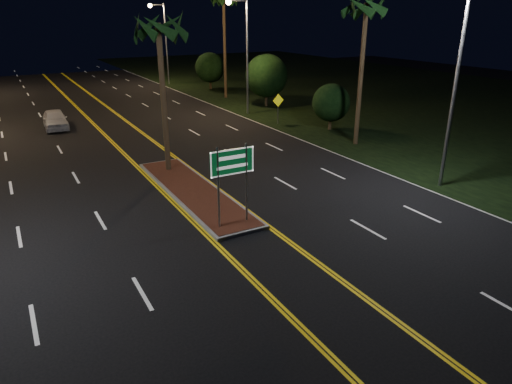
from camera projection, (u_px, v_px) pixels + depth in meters
ground at (270, 257)px, 15.86m from camera, size 120.00×120.00×0.00m
grass_right at (387, 91)px, 49.83m from camera, size 40.00×110.00×0.01m
median_island at (193, 191)px, 21.51m from camera, size 2.25×10.25×0.17m
highway_sign at (232, 169)px, 17.25m from camera, size 1.80×0.08×3.20m
streetlight_right_near at (453, 68)px, 20.25m from camera, size 1.91×0.44×9.00m
streetlight_right_mid at (243, 44)px, 36.49m from camera, size 1.91×0.44×9.00m
streetlight_right_far at (163, 35)px, 52.74m from camera, size 1.91×0.44×9.00m
palm_median at (158, 28)px, 21.73m from camera, size 2.40×2.40×8.30m
palm_right_near at (366, 8)px, 26.68m from camera, size 2.40×2.40×9.30m
shrub_near at (331, 103)px, 32.67m from camera, size 2.70×2.70×3.30m
shrub_mid at (266, 76)px, 40.73m from camera, size 3.78×3.78×4.62m
shrub_far at (210, 68)px, 50.53m from camera, size 3.24×3.24×3.96m
car_near at (55, 118)px, 33.37m from camera, size 2.22×4.83×1.59m
warning_sign at (278, 105)px, 34.52m from camera, size 0.96×0.10×2.28m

